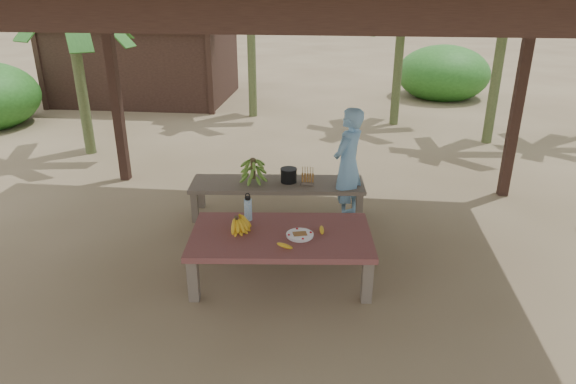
# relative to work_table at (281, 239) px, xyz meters

# --- Properties ---
(ground) EXTENTS (80.00, 80.00, 0.00)m
(ground) POSITION_rel_work_table_xyz_m (0.07, 0.24, -0.43)
(ground) COLOR brown
(ground) RESTS_ON ground
(work_table) EXTENTS (1.89, 1.17, 0.50)m
(work_table) POSITION_rel_work_table_xyz_m (0.00, 0.00, 0.00)
(work_table) COLOR brown
(work_table) RESTS_ON ground
(bench) EXTENTS (2.25, 0.80, 0.45)m
(bench) POSITION_rel_work_table_xyz_m (-0.23, 1.50, -0.04)
(bench) COLOR brown
(bench) RESTS_ON ground
(ripe_banana_bunch) EXTENTS (0.31, 0.28, 0.17)m
(ripe_banana_bunch) POSITION_rel_work_table_xyz_m (-0.46, 0.02, 0.15)
(ripe_banana_bunch) COLOR yellow
(ripe_banana_bunch) RESTS_ON work_table
(plate) EXTENTS (0.27, 0.27, 0.04)m
(plate) POSITION_rel_work_table_xyz_m (0.19, -0.05, 0.08)
(plate) COLOR white
(plate) RESTS_ON work_table
(loose_banana_front) EXTENTS (0.17, 0.07, 0.04)m
(loose_banana_front) POSITION_rel_work_table_xyz_m (0.07, -0.29, 0.09)
(loose_banana_front) COLOR yellow
(loose_banana_front) RESTS_ON work_table
(loose_banana_side) EXTENTS (0.07, 0.15, 0.04)m
(loose_banana_side) POSITION_rel_work_table_xyz_m (0.40, 0.08, 0.09)
(loose_banana_side) COLOR yellow
(loose_banana_side) RESTS_ON work_table
(water_flask) EXTENTS (0.08, 0.08, 0.30)m
(water_flask) POSITION_rel_work_table_xyz_m (-0.38, 0.28, 0.19)
(water_flask) COLOR teal
(water_flask) RESTS_ON work_table
(green_banana_stalk) EXTENTS (0.32, 0.32, 0.34)m
(green_banana_stalk) POSITION_rel_work_table_xyz_m (-0.54, 1.47, 0.18)
(green_banana_stalk) COLOR #598C2D
(green_banana_stalk) RESTS_ON bench
(cooking_pot) EXTENTS (0.20, 0.20, 0.17)m
(cooking_pot) POSITION_rel_work_table_xyz_m (-0.09, 1.54, 0.10)
(cooking_pot) COLOR black
(cooking_pot) RESTS_ON bench
(skewer_rack) EXTENTS (0.19, 0.10, 0.24)m
(skewer_rack) POSITION_rel_work_table_xyz_m (0.15, 1.49, 0.14)
(skewer_rack) COLOR #A57F47
(skewer_rack) RESTS_ON bench
(woman) EXTENTS (0.55, 0.63, 1.44)m
(woman) POSITION_rel_work_table_xyz_m (0.65, 1.52, 0.28)
(woman) COLOR #7AB4E7
(woman) RESTS_ON ground
(hut) EXTENTS (4.40, 3.43, 2.85)m
(hut) POSITION_rel_work_table_xyz_m (-4.43, 8.24, 0.67)
(hut) COLOR black
(hut) RESTS_ON ground
(banana_plant_n) EXTENTS (1.80, 1.80, 2.85)m
(banana_plant_n) POSITION_rel_work_table_xyz_m (1.63, 6.30, 1.94)
(banana_plant_n) COLOR #596638
(banana_plant_n) RESTS_ON ground
(banana_plant_w) EXTENTS (1.80, 1.80, 2.96)m
(banana_plant_w) POSITION_rel_work_table_xyz_m (-3.86, 3.71, 2.04)
(banana_plant_w) COLOR #596638
(banana_plant_w) RESTS_ON ground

